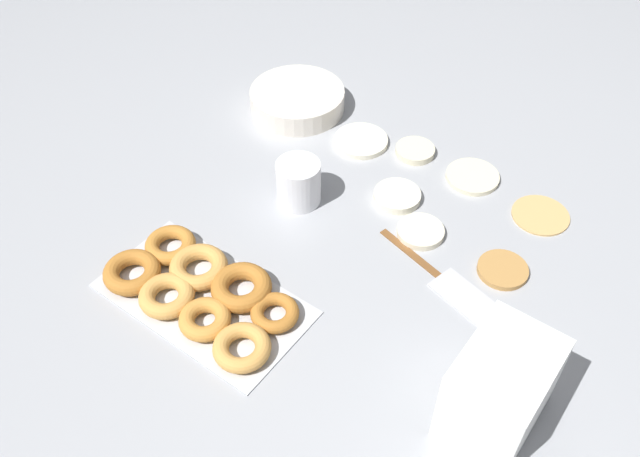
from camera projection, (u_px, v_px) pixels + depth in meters
ground_plane at (386, 233)px, 1.25m from camera, size 3.00×3.00×0.00m
pancake_0 at (397, 196)px, 1.31m from camera, size 0.09×0.09×0.02m
pancake_1 at (361, 141)px, 1.43m from camera, size 0.11×0.11×0.01m
pancake_2 at (415, 151)px, 1.41m from camera, size 0.08×0.08×0.01m
pancake_3 at (503, 270)px, 1.18m from camera, size 0.09×0.09×0.01m
pancake_4 at (541, 214)px, 1.28m from camera, size 0.11×0.11×0.01m
pancake_5 at (472, 177)px, 1.35m from camera, size 0.11×0.11×0.01m
pancake_6 at (420, 232)px, 1.24m from camera, size 0.09×0.09×0.01m
donut_tray at (200, 291)px, 1.13m from camera, size 0.36×0.19×0.04m
batter_bowl at (297, 100)px, 1.50m from camera, size 0.21×0.21×0.05m
container_stack at (500, 389)px, 0.94m from camera, size 0.12×0.16×0.15m
paper_cup at (298, 183)px, 1.28m from camera, size 0.09×0.09×0.09m
spatula at (451, 286)px, 1.16m from camera, size 0.26×0.10×0.01m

